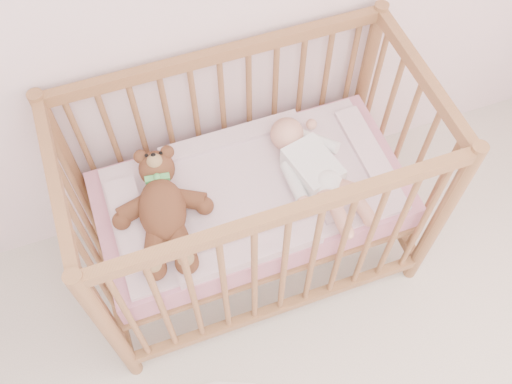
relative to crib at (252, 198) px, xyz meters
name	(u,v)px	position (x,y,z in m)	size (l,w,h in m)	color
crib	(252,198)	(0.00, 0.00, 0.00)	(1.36, 0.76, 1.00)	#9B6B41
mattress	(252,199)	(0.00, 0.00, -0.01)	(1.22, 0.62, 0.13)	pink
blanket	(252,190)	(0.00, 0.00, 0.06)	(1.10, 0.58, 0.06)	#CF8FA1
baby	(313,166)	(0.24, -0.02, 0.14)	(0.29, 0.60, 0.15)	white
teddy_bear	(162,210)	(-0.35, -0.02, 0.15)	(0.39, 0.56, 0.15)	brown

